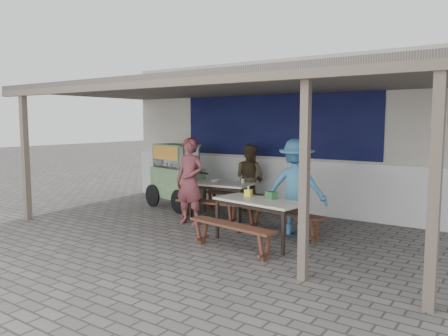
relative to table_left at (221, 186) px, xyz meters
name	(u,v)px	position (x,y,z in m)	size (l,w,h in m)	color
ground	(203,237)	(0.71, -1.56, -0.67)	(60.00, 60.00, 0.00)	#615C58
back_wall	(293,136)	(0.71, 2.02, 1.05)	(9.00, 1.28, 3.50)	beige
warung_roof	(232,87)	(0.72, -0.66, 2.04)	(9.00, 4.21, 2.81)	#5E5751
table_left	(221,186)	(0.00, 0.00, 0.00)	(1.39, 0.91, 0.75)	silver
bench_left_street	(208,207)	(0.08, -0.59, -0.34)	(1.42, 0.47, 0.45)	brown
bench_left_wall	(233,198)	(-0.08, 0.59, -0.34)	(1.42, 0.47, 0.45)	brown
table_right	(259,204)	(1.71, -1.30, 0.00)	(1.63, 0.91, 0.75)	silver
bench_right_street	(231,231)	(1.60, -1.99, -0.33)	(1.67, 0.53, 0.45)	brown
bench_right_wall	(283,217)	(1.81, -0.62, -0.33)	(1.67, 0.53, 0.45)	brown
vendor_cart	(177,174)	(-1.45, 0.21, 0.16)	(1.98, 1.04, 1.53)	#7BA16B
patron_street_side	(190,181)	(-0.13, -0.91, 0.21)	(0.64, 0.42, 1.75)	brown
patron_wall_side	(250,178)	(0.16, 0.92, 0.10)	(0.75, 0.59, 1.55)	#4E4029
patron_right_table	(296,187)	(1.96, -0.40, 0.21)	(1.14, 0.65, 1.76)	teal
tissue_box	(248,193)	(1.36, -1.08, 0.14)	(0.12, 0.12, 0.12)	yellow
donation_box	(271,195)	(1.84, -1.10, 0.14)	(0.19, 0.12, 0.12)	#2D6635
condiment_jar	(243,181)	(0.37, 0.29, 0.12)	(0.08, 0.08, 0.09)	beige
condiment_bowl	(215,180)	(-0.23, 0.09, 0.10)	(0.20, 0.20, 0.05)	silver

